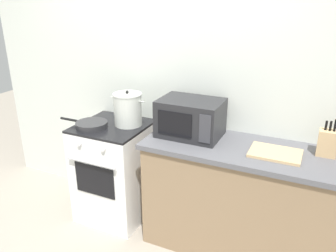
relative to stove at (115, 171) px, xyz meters
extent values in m
cube|color=silver|center=(0.65, 0.37, 0.79)|extent=(4.40, 0.10, 2.50)
cube|color=#8C7051|center=(1.25, 0.02, -0.02)|extent=(1.64, 0.56, 0.88)
cube|color=#59595E|center=(1.25, 0.02, 0.44)|extent=(1.70, 0.60, 0.04)
cube|color=white|center=(0.00, 0.00, -0.01)|extent=(0.60, 0.60, 0.90)
cube|color=black|center=(0.00, 0.00, 0.45)|extent=(0.60, 0.60, 0.02)
cube|color=black|center=(0.00, -0.30, 0.06)|extent=(0.39, 0.01, 0.28)
cylinder|color=silver|center=(0.00, -0.33, 0.24)|extent=(0.48, 0.02, 0.02)
cylinder|color=silver|center=(-0.12, -0.31, 0.38)|extent=(0.04, 0.02, 0.04)
cylinder|color=silver|center=(0.12, -0.31, 0.38)|extent=(0.04, 0.02, 0.04)
cylinder|color=silver|center=(0.13, 0.07, 0.60)|extent=(0.24, 0.24, 0.27)
cylinder|color=silver|center=(0.13, 0.07, 0.74)|extent=(0.25, 0.25, 0.01)
sphere|color=black|center=(0.13, 0.07, 0.76)|extent=(0.03, 0.03, 0.03)
cylinder|color=silver|center=(-0.02, 0.07, 0.69)|extent=(0.05, 0.01, 0.01)
cylinder|color=silver|center=(0.27, 0.07, 0.69)|extent=(0.05, 0.01, 0.01)
cylinder|color=#28282B|center=(-0.12, -0.12, 0.48)|extent=(0.27, 0.27, 0.05)
cylinder|color=black|center=(-0.36, -0.12, 0.49)|extent=(0.20, 0.02, 0.02)
cube|color=#232326|center=(0.71, 0.08, 0.61)|extent=(0.50, 0.36, 0.30)
cube|color=black|center=(0.65, -0.10, 0.61)|extent=(0.28, 0.01, 0.19)
cube|color=#38383D|center=(0.90, -0.10, 0.61)|extent=(0.09, 0.01, 0.22)
cube|color=tan|center=(1.40, 0.00, 0.47)|extent=(0.36, 0.26, 0.02)
cube|color=tan|center=(1.73, 0.14, 0.55)|extent=(0.13, 0.10, 0.19)
cylinder|color=black|center=(1.70, 0.14, 0.68)|extent=(0.02, 0.02, 0.07)
cylinder|color=black|center=(1.73, 0.14, 0.68)|extent=(0.02, 0.02, 0.07)
cylinder|color=black|center=(1.75, 0.14, 0.69)|extent=(0.02, 0.02, 0.09)
camera|label=1|loc=(1.62, -2.31, 1.53)|focal=36.11mm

